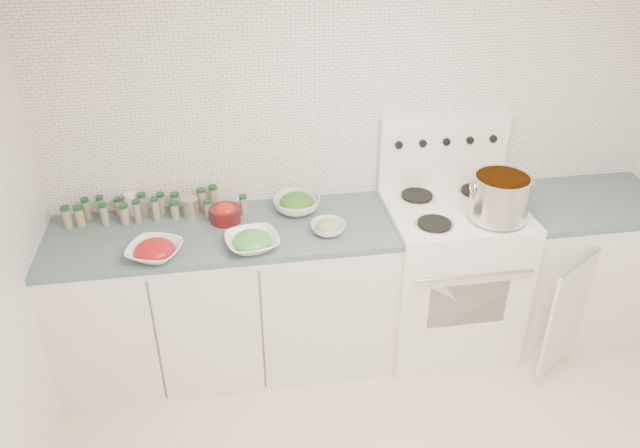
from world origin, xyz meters
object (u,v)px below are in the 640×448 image
at_px(stock_pot, 500,195).
at_px(bowl_snowpea, 252,241).
at_px(stove, 448,271).
at_px(bowl_tomato, 155,250).

xyz_separation_m(stock_pot, bowl_snowpea, (-1.32, -0.03, -0.14)).
bearing_deg(stove, bowl_tomato, -173.13).
relative_size(bowl_tomato, bowl_snowpea, 1.08).
bearing_deg(bowl_snowpea, stove, 9.46).
height_order(bowl_tomato, bowl_snowpea, bowl_snowpea).
distance_m(bowl_tomato, bowl_snowpea, 0.48).
bearing_deg(stove, bowl_snowpea, -170.54).
xyz_separation_m(bowl_tomato, bowl_snowpea, (0.48, 0.01, 0.00)).
xyz_separation_m(stock_pot, bowl_tomato, (-1.80, -0.03, -0.14)).
bearing_deg(bowl_tomato, bowl_snowpea, 0.64).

